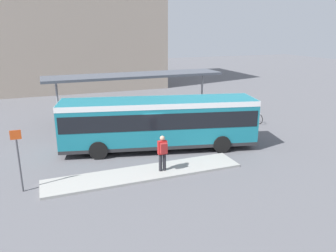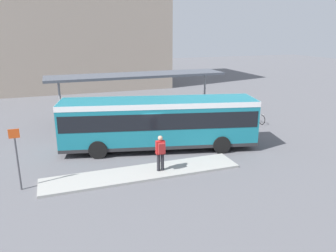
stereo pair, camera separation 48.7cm
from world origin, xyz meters
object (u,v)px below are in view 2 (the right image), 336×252
Objects in this scene: bicycle_black at (246,116)px; city_bus at (159,120)px; bicycle_white at (257,118)px; bicycle_yellow at (244,114)px; platform_sign at (17,157)px; pedestrian_waiting at (161,151)px.

city_bus is at bearing 115.87° from bicycle_black.
bicycle_white reaches higher than bicycle_yellow.
platform_sign is (-7.39, -2.92, -0.18)m from city_bus.
pedestrian_waiting is 11.56m from bicycle_white.
city_bus is at bearing 21.61° from platform_sign.
bicycle_black is (-0.49, 0.75, -0.04)m from bicycle_white.
bicycle_white is 0.64× the size of platform_sign.
pedestrian_waiting is at bearing -62.86° from bicycle_white.
platform_sign reaches higher than bicycle_black.
bicycle_yellow reaches higher than bicycle_black.
bicycle_black is at bearing 36.46° from city_bus.
bicycle_white is at bearing -54.76° from pedestrian_waiting.
pedestrian_waiting is at bearing 129.22° from bicycle_black.
city_bus is 3.55m from pedestrian_waiting.
platform_sign is (-16.11, -5.74, 1.17)m from bicycle_white.
platform_sign is (-15.62, -6.49, 1.21)m from bicycle_black.
bicycle_yellow is at bearing -18.43° from bicycle_black.
bicycle_white is at bearing 30.93° from city_bus.
pedestrian_waiting is 12.26m from bicycle_yellow.
city_bus reaches higher than bicycle_black.
pedestrian_waiting is 1.01× the size of bicycle_white.
bicycle_black is at bearing -50.32° from pedestrian_waiting.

